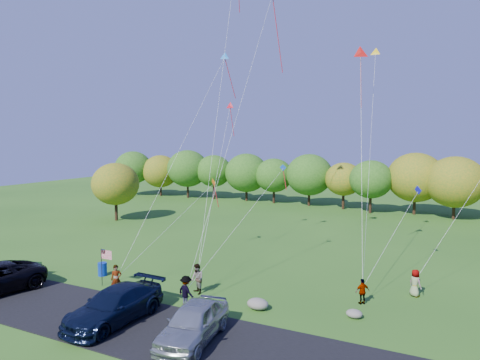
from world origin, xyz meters
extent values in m
plane|color=#2B5B1A|center=(0.00, 0.00, 0.00)|extent=(140.00, 140.00, 0.00)
cube|color=black|center=(0.00, -4.00, 0.03)|extent=(44.00, 6.00, 0.06)
cylinder|color=#372014|center=(-35.11, 39.98, 1.29)|extent=(0.36, 0.36, 2.58)
ellipsoid|color=#275A17|center=(-35.11, 39.98, 4.16)|extent=(4.86, 4.86, 4.38)
cylinder|color=#372014|center=(-30.43, 36.82, 1.43)|extent=(0.36, 0.36, 2.86)
ellipsoid|color=#275A17|center=(-30.43, 36.82, 4.51)|extent=(5.09, 5.09, 4.58)
cylinder|color=#372014|center=(-25.38, 39.76, 1.38)|extent=(0.36, 0.36, 2.77)
ellipsoid|color=#275A17|center=(-25.38, 39.76, 5.01)|extent=(6.90, 6.90, 6.21)
cylinder|color=#372014|center=(-20.77, 38.38, 1.14)|extent=(0.36, 0.36, 2.27)
ellipsoid|color=#436B1A|center=(-20.77, 38.38, 4.30)|extent=(6.25, 6.25, 5.62)
cylinder|color=#372014|center=(-15.62, 37.17, 1.43)|extent=(0.36, 0.36, 2.85)
ellipsoid|color=#275A17|center=(-15.62, 37.17, 4.67)|extent=(5.58, 5.58, 5.02)
cylinder|color=#372014|center=(-9.84, 38.03, 1.56)|extent=(0.36, 0.36, 3.11)
ellipsoid|color=#275A17|center=(-9.84, 38.03, 5.29)|extent=(6.69, 6.69, 6.02)
cylinder|color=#372014|center=(-5.56, 37.93, 1.40)|extent=(0.36, 0.36, 2.80)
ellipsoid|color=#436B1A|center=(-5.56, 37.93, 4.78)|extent=(6.09, 6.09, 5.48)
cylinder|color=#372014|center=(-0.40, 38.48, 1.58)|extent=(0.36, 0.36, 3.17)
ellipsoid|color=#436B1A|center=(-0.40, 38.48, 5.40)|extent=(6.86, 6.86, 6.17)
cylinder|color=#372014|center=(5.26, 39.11, 1.42)|extent=(0.36, 0.36, 2.84)
ellipsoid|color=#436B1A|center=(5.26, 39.11, 4.59)|extent=(5.39, 5.39, 4.85)
cylinder|color=#372014|center=(9.71, 39.13, 1.34)|extent=(0.36, 0.36, 2.68)
ellipsoid|color=#436B1A|center=(9.71, 39.13, 4.70)|extent=(6.24, 6.24, 5.61)
cylinder|color=#372014|center=(14.69, 37.48, 1.32)|extent=(0.36, 0.36, 2.64)
ellipsoid|color=#275A17|center=(14.69, 37.48, 4.63)|extent=(6.12, 6.12, 5.51)
cylinder|color=#372014|center=(-22.00, 18.00, 1.30)|extent=(0.36, 0.36, 2.60)
ellipsoid|color=#436B1A|center=(-22.00, 18.00, 4.42)|extent=(5.60, 5.60, 5.04)
imported|color=black|center=(-1.94, -4.17, 0.95)|extent=(2.72, 6.21, 1.78)
imported|color=#9EA3A8|center=(2.97, -4.14, 0.97)|extent=(2.86, 5.59, 1.82)
imported|color=#4C4C59|center=(-4.89, -0.80, 0.93)|extent=(0.79, 0.79, 1.85)
imported|color=#4C4C59|center=(-0.30, 1.45, 0.95)|extent=(1.17, 1.13, 1.91)
imported|color=#4C4C59|center=(0.28, -0.69, 0.93)|extent=(1.35, 1.00, 1.86)
imported|color=#4C4C59|center=(9.41, 4.31, 0.77)|extent=(0.92, 0.87, 1.53)
imported|color=#4C4C59|center=(12.11, 7.04, 0.85)|extent=(0.99, 0.93, 1.70)
cube|color=black|center=(-13.02, -0.54, 0.43)|extent=(1.78, 0.67, 0.06)
cube|color=black|center=(-13.02, -0.73, 0.73)|extent=(1.76, 0.61, 0.56)
cube|color=black|center=(-13.79, -0.54, 0.21)|extent=(0.22, 0.46, 0.43)
cube|color=black|center=(-12.26, -0.54, 0.21)|extent=(0.22, 0.46, 0.43)
cylinder|color=#0B2CA6|center=(-8.30, 1.51, 0.47)|extent=(0.63, 0.63, 0.94)
cylinder|color=black|center=(-6.79, -0.09, 1.26)|extent=(0.05, 0.05, 2.52)
cube|color=red|center=(-6.34, -0.09, 2.16)|extent=(0.91, 0.60, 0.02)
cube|color=navy|center=(-6.61, -0.08, 2.35)|extent=(0.36, 0.02, 0.28)
ellipsoid|color=gray|center=(4.16, 0.85, 0.32)|extent=(1.27, 1.00, 0.64)
ellipsoid|color=gray|center=(9.39, 2.11, 0.23)|extent=(0.89, 0.74, 0.46)
cone|color=blue|center=(-2.81, 9.91, 16.33)|extent=(0.90, 0.60, 0.78)
cone|color=yellow|center=(8.07, 14.93, 16.62)|extent=(0.91, 0.47, 0.81)
cone|color=red|center=(7.85, 10.04, 15.71)|extent=(1.24, 0.90, 1.08)
cube|color=orange|center=(-4.33, 10.68, 6.06)|extent=(0.62, 0.44, 0.70)
cube|color=#1512BD|center=(11.71, 13.06, 6.00)|extent=(0.51, 0.53, 0.68)
cone|color=red|center=(-4.43, 13.92, 12.76)|extent=(0.82, 0.30, 0.79)
cube|color=blue|center=(2.07, 10.38, 7.55)|extent=(0.53, 0.13, 0.53)
camera|label=1|loc=(13.74, -20.92, 9.77)|focal=32.00mm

